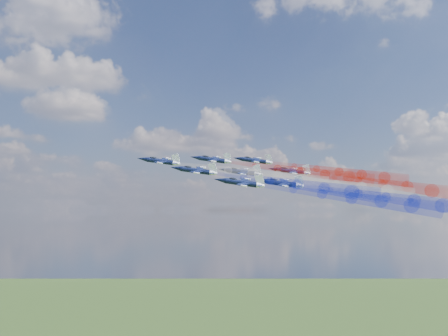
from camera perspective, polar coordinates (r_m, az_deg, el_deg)
name	(u,v)px	position (r m, az deg, el deg)	size (l,w,h in m)	color
jet_lead	(160,161)	(148.53, -6.68, 0.71)	(9.81, 12.26, 3.27)	black
trail_lead	(253,174)	(144.78, 3.02, -0.59)	(4.09, 39.79, 4.09)	white
jet_inner_left	(196,171)	(136.02, -2.97, -0.28)	(9.81, 12.26, 3.27)	black
trail_inner_left	(297,184)	(134.14, 7.66, -1.70)	(4.09, 39.79, 4.09)	#1826D3
jet_inner_right	(213,160)	(155.06, -1.21, 0.88)	(9.81, 12.26, 3.27)	black
trail_inner_right	(301,171)	(153.60, 8.10, -0.35)	(4.09, 39.79, 4.09)	red
jet_outer_left	(241,183)	(126.33, 1.84, -1.56)	(9.81, 12.26, 3.27)	black
trail_outer_left	(351,198)	(126.81, 13.22, -3.06)	(4.09, 39.79, 4.09)	#1826D3
jet_center_third	(241,172)	(146.14, 1.82, -0.42)	(9.81, 12.26, 3.27)	black
trail_center_third	(336,185)	(146.20, 11.67, -1.73)	(4.09, 39.79, 4.09)	white
jet_outer_right	(254,161)	(164.00, 3.20, 0.79)	(9.81, 12.26, 3.27)	black
trail_outer_right	(339,172)	(164.35, 11.96, -0.37)	(4.09, 39.79, 4.09)	red
jet_rear_left	(282,183)	(134.68, 6.06, -1.60)	(9.81, 12.26, 3.27)	black
trail_rear_left	(386,197)	(136.83, 16.64, -2.97)	(4.09, 39.79, 4.09)	#1826D3
jet_rear_right	(291,171)	(153.93, 7.07, -0.36)	(9.81, 12.26, 3.27)	black
trail_rear_right	(383,184)	(156.15, 16.31, -1.58)	(4.09, 39.79, 4.09)	red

